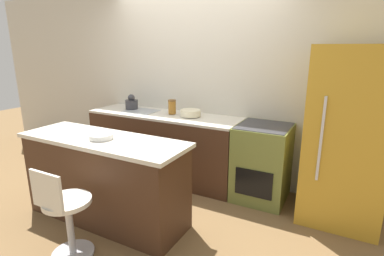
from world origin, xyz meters
TOP-DOWN VIEW (x-y plane):
  - ground_plane at (0.00, 0.00)m, footprint 14.00×14.00m
  - wall_back at (0.00, 0.67)m, footprint 8.00×0.06m
  - back_counter at (-0.32, 0.33)m, footprint 2.15×0.62m
  - kitchen_island at (-0.25, -0.89)m, footprint 1.81×0.61m
  - oven_range at (1.06, 0.33)m, footprint 0.60×0.64m
  - refrigerator at (1.91, 0.29)m, footprint 0.76×0.74m
  - stool_chair at (-0.11, -1.51)m, footprint 0.40×0.40m
  - kettle at (-0.89, 0.37)m, footprint 0.18×0.18m
  - mixing_bowl at (0.08, 0.37)m, footprint 0.27×0.27m
  - canister_jar at (-0.20, 0.37)m, footprint 0.11×0.11m
  - fruit_bowl at (-0.23, -0.92)m, footprint 0.23×0.23m

SIDE VIEW (x-z plane):
  - ground_plane at x=0.00m, z-range 0.00..0.00m
  - stool_chair at x=-0.11m, z-range -0.02..0.83m
  - back_counter at x=-0.32m, z-range 0.00..0.91m
  - kitchen_island at x=-0.25m, z-range 0.00..0.90m
  - oven_range at x=1.06m, z-range 0.00..0.91m
  - refrigerator at x=1.91m, z-range 0.00..1.81m
  - fruit_bowl at x=-0.23m, z-range 0.90..0.95m
  - mixing_bowl at x=0.08m, z-range 0.91..0.99m
  - kettle at x=-0.89m, z-range 0.89..1.10m
  - canister_jar at x=-0.20m, z-range 0.91..1.10m
  - wall_back at x=0.00m, z-range 0.00..2.60m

